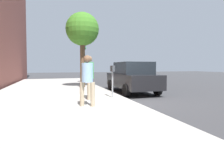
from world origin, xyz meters
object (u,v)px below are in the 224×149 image
object	(u,v)px
pedestrian_bystander	(87,76)
parked_sedan_near	(132,77)
pedestrian_at_meter	(89,73)
traffic_signal	(83,54)
parking_meter	(112,75)
street_tree	(82,30)

from	to	relation	value
pedestrian_bystander	parked_sedan_near	size ratio (longest dim) A/B	0.40
pedestrian_at_meter	traffic_signal	bearing A→B (deg)	93.70
pedestrian_bystander	traffic_signal	world-z (taller)	traffic_signal
parking_meter	parked_sedan_near	bearing A→B (deg)	-41.45
pedestrian_at_meter	street_tree	xyz separation A→B (m)	(4.54, -0.42, 2.66)
parked_sedan_near	street_tree	bearing A→B (deg)	46.85
pedestrian_bystander	parked_sedan_near	distance (m)	4.86
parking_meter	pedestrian_at_meter	bearing A→B (deg)	92.48
parking_meter	traffic_signal	world-z (taller)	traffic_signal
pedestrian_at_meter	street_tree	world-z (taller)	street_tree
street_tree	traffic_signal	world-z (taller)	street_tree
traffic_signal	parked_sedan_near	bearing A→B (deg)	-160.66
parking_meter	pedestrian_at_meter	xyz separation A→B (m)	(-0.05, 1.06, 0.07)
parked_sedan_near	traffic_signal	world-z (taller)	traffic_signal
parking_meter	pedestrian_bystander	size ratio (longest dim) A/B	0.80
parking_meter	pedestrian_bystander	bearing A→B (deg)	136.69
pedestrian_bystander	traffic_signal	bearing A→B (deg)	20.56
parking_meter	street_tree	distance (m)	5.29
parking_meter	pedestrian_bystander	xyz separation A→B (m)	(-1.46, 1.37, 0.02)
parked_sedan_near	parking_meter	bearing A→B (deg)	138.55
street_tree	pedestrian_bystander	bearing A→B (deg)	172.87
pedestrian_at_meter	traffic_signal	size ratio (longest dim) A/B	0.50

